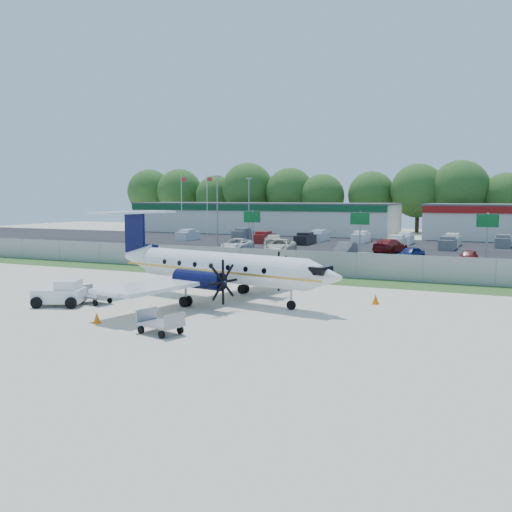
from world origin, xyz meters
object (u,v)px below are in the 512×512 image
at_px(baggage_cart_near, 160,323).
at_px(baggage_cart_far, 95,296).
at_px(aircraft, 217,267).
at_px(pushback_tug, 61,293).

xyz_separation_m(baggage_cart_near, baggage_cart_far, (-7.81, 4.77, -0.03)).
bearing_deg(baggage_cart_near, aircraft, 100.92).
bearing_deg(baggage_cart_far, pushback_tug, -134.85).
height_order(aircraft, baggage_cart_far, aircraft).
bearing_deg(aircraft, baggage_cart_far, -146.16).
distance_m(aircraft, pushback_tug, 9.30).
relative_size(aircraft, baggage_cart_far, 8.18).
height_order(aircraft, pushback_tug, aircraft).
height_order(pushback_tug, baggage_cart_far, pushback_tug).
bearing_deg(pushback_tug, baggage_cart_near, -20.61).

